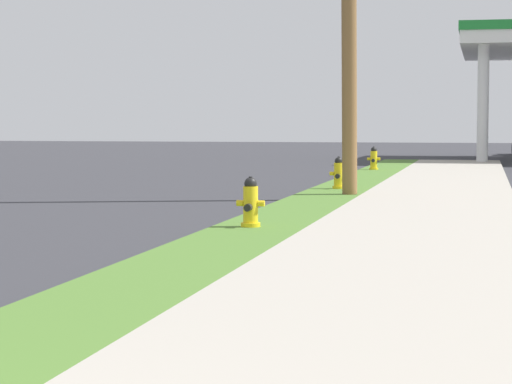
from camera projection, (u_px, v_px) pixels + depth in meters
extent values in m
cylinder|color=yellow|center=(251.00, 225.00, 15.28)|extent=(0.29, 0.29, 0.06)
cylinder|color=yellow|center=(251.00, 207.00, 15.26)|extent=(0.22, 0.22, 0.60)
sphere|color=black|center=(251.00, 184.00, 15.24)|extent=(0.19, 0.19, 0.19)
cylinder|color=black|center=(251.00, 178.00, 15.23)|extent=(0.06, 0.06, 0.05)
cylinder|color=yellow|center=(240.00, 203.00, 15.29)|extent=(0.10, 0.09, 0.09)
cylinder|color=yellow|center=(261.00, 203.00, 15.22)|extent=(0.10, 0.09, 0.09)
cylinder|color=black|center=(248.00, 208.00, 15.09)|extent=(0.11, 0.12, 0.11)
cylinder|color=yellow|center=(339.00, 187.00, 23.93)|extent=(0.29, 0.29, 0.06)
cylinder|color=yellow|center=(339.00, 176.00, 23.91)|extent=(0.22, 0.22, 0.60)
sphere|color=black|center=(339.00, 161.00, 23.89)|extent=(0.19, 0.19, 0.19)
cylinder|color=black|center=(339.00, 158.00, 23.88)|extent=(0.06, 0.06, 0.05)
cylinder|color=yellow|center=(332.00, 174.00, 23.94)|extent=(0.10, 0.09, 0.09)
cylinder|color=yellow|center=(346.00, 174.00, 23.87)|extent=(0.10, 0.09, 0.09)
cylinder|color=black|center=(338.00, 176.00, 23.75)|extent=(0.11, 0.12, 0.11)
cylinder|color=yellow|center=(374.00, 169.00, 33.38)|extent=(0.29, 0.29, 0.06)
cylinder|color=yellow|center=(374.00, 160.00, 33.36)|extent=(0.22, 0.22, 0.60)
sphere|color=black|center=(374.00, 150.00, 33.34)|extent=(0.19, 0.19, 0.19)
cylinder|color=black|center=(374.00, 147.00, 33.33)|extent=(0.06, 0.06, 0.05)
cylinder|color=yellow|center=(369.00, 159.00, 33.39)|extent=(0.10, 0.09, 0.09)
cylinder|color=yellow|center=(379.00, 159.00, 33.32)|extent=(0.10, 0.09, 0.09)
cylinder|color=black|center=(373.00, 161.00, 33.19)|extent=(0.11, 0.12, 0.11)
cylinder|color=silver|center=(483.00, 105.00, 40.02)|extent=(0.44, 0.44, 4.65)
cylinder|color=silver|center=(483.00, 108.00, 49.72)|extent=(0.44, 0.44, 4.65)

